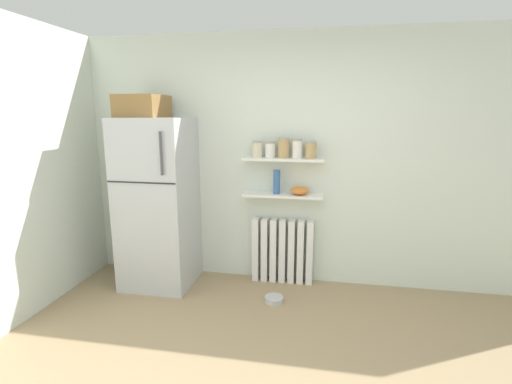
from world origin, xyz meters
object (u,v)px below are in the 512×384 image
at_px(storage_jar_1, 270,150).
at_px(storage_jar_2, 284,148).
at_px(storage_jar_4, 311,150).
at_px(shelf_bowl, 300,191).
at_px(radiator, 282,251).
at_px(vase, 277,182).
at_px(storage_jar_3, 297,149).
at_px(pet_food_bowl, 274,299).
at_px(refrigerator, 157,199).
at_px(storage_jar_0, 257,149).

xyz_separation_m(storage_jar_1, storage_jar_2, (0.14, 0.00, 0.02)).
bearing_deg(storage_jar_2, storage_jar_1, -180.00).
distance_m(storage_jar_4, shelf_bowl, 0.43).
bearing_deg(shelf_bowl, radiator, 170.00).
relative_size(storage_jar_2, vase, 0.82).
distance_m(storage_jar_1, storage_jar_3, 0.27).
bearing_deg(radiator, storage_jar_4, -6.30).
xyz_separation_m(radiator, pet_food_bowl, (-0.02, -0.48, -0.32)).
distance_m(refrigerator, shelf_bowl, 1.48).
bearing_deg(storage_jar_2, refrigerator, -170.09).
bearing_deg(storage_jar_1, radiator, 12.46).
bearing_deg(storage_jar_1, storage_jar_2, 0.00).
bearing_deg(storage_jar_2, vase, 180.00).
xyz_separation_m(storage_jar_0, pet_food_bowl, (0.25, -0.45, -1.41)).
bearing_deg(storage_jar_0, storage_jar_4, -0.00).
height_order(radiator, vase, vase).
bearing_deg(vase, radiator, 24.24).
bearing_deg(vase, storage_jar_3, 0.00).
bearing_deg(pet_food_bowl, storage_jar_0, 119.24).
xyz_separation_m(storage_jar_1, shelf_bowl, (0.31, 0.00, -0.41)).
relative_size(radiator, storage_jar_3, 3.58).
distance_m(radiator, storage_jar_0, 1.12).
bearing_deg(refrigerator, storage_jar_2, 9.91).
relative_size(refrigerator, storage_jar_2, 9.65).
bearing_deg(storage_jar_2, storage_jar_3, 0.00).
xyz_separation_m(storage_jar_2, vase, (-0.07, 0.00, -0.35)).
bearing_deg(storage_jar_0, storage_jar_1, -0.00).
relative_size(storage_jar_3, shelf_bowl, 1.04).
height_order(refrigerator, storage_jar_3, refrigerator).
relative_size(radiator, storage_jar_4, 4.00).
relative_size(radiator, shelf_bowl, 3.71).
height_order(refrigerator, storage_jar_0, refrigerator).
bearing_deg(storage_jar_0, vase, 0.00).
xyz_separation_m(storage_jar_1, storage_jar_3, (0.27, 0.00, 0.01)).
bearing_deg(radiator, pet_food_bowl, -92.65).
distance_m(storage_jar_2, pet_food_bowl, 1.50).
relative_size(radiator, storage_jar_0, 4.07).
distance_m(storage_jar_1, pet_food_bowl, 1.48).
height_order(storage_jar_3, shelf_bowl, storage_jar_3).
relative_size(shelf_bowl, pet_food_bowl, 1.03).
xyz_separation_m(refrigerator, shelf_bowl, (1.46, 0.22, 0.09)).
relative_size(radiator, storage_jar_1, 4.22).
bearing_deg(storage_jar_4, storage_jar_0, 180.00).
xyz_separation_m(storage_jar_2, storage_jar_4, (0.27, -0.00, -0.02)).
bearing_deg(pet_food_bowl, shelf_bowl, 66.68).
xyz_separation_m(refrigerator, pet_food_bowl, (1.26, -0.22, -0.90)).
height_order(radiator, storage_jar_2, storage_jar_2).
distance_m(vase, shelf_bowl, 0.25).
bearing_deg(storage_jar_2, pet_food_bowl, -92.83).
xyz_separation_m(refrigerator, vase, (1.22, 0.22, 0.18)).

